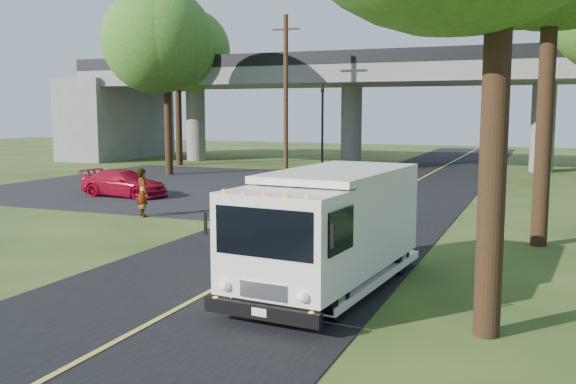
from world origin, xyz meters
The scene contains 12 objects.
ground centered at (0.00, 0.00, 0.00)m, with size 120.00×120.00×0.00m, color #2B3F16.
road centered at (0.00, 10.00, 0.01)m, with size 7.00×90.00×0.02m, color black.
parking_lot centered at (-11.00, 18.00, 0.01)m, with size 16.00×18.00×0.01m, color black.
lane_line centered at (0.00, 10.00, 0.03)m, with size 0.12×90.00×0.01m, color gold.
overpass centered at (0.00, 32.00, 4.56)m, with size 54.00×10.00×7.30m.
traffic_signal centered at (-6.00, 26.00, 3.20)m, with size 0.18×0.22×5.20m.
utility_pole centered at (-7.50, 24.00, 4.59)m, with size 1.60×0.26×9.00m.
tree_left_lot centered at (-13.79, 21.84, 7.90)m, with size 5.60×5.50×10.50m.
tree_left_far centered at (-16.79, 27.84, 7.45)m, with size 5.26×5.16×9.89m.
step_van centered at (2.21, 2.63, 1.35)m, with size 2.70×6.08×2.48m.
red_sedan centered at (-10.65, 13.15, 0.58)m, with size 1.63×4.01×1.16m, color #AD0A23.
pedestrian centered at (-6.80, 8.99, 0.85)m, with size 0.62×0.41×1.71m, color gray.
Camera 1 is at (6.30, -9.79, 3.72)m, focal length 40.00 mm.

